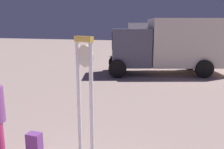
% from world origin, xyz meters
% --- Properties ---
extents(standing_clock, '(0.42, 0.25, 2.39)m').
position_xyz_m(standing_clock, '(0.44, 2.78, 1.45)').
color(standing_clock, white).
rests_on(standing_clock, ground_plane).
extents(backpack, '(0.28, 0.24, 0.45)m').
position_xyz_m(backpack, '(-0.67, 2.71, 0.22)').
color(backpack, '#783E8D').
rests_on(backpack, ground_plane).
extents(box_truck_near, '(6.79, 4.09, 2.94)m').
position_xyz_m(box_truck_near, '(1.51, 12.05, 1.59)').
color(box_truck_near, beige).
rests_on(box_truck_near, ground_plane).
extents(box_truck_far, '(7.27, 4.04, 2.82)m').
position_xyz_m(box_truck_far, '(0.67, 19.64, 1.56)').
color(box_truck_far, silver).
rests_on(box_truck_far, ground_plane).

